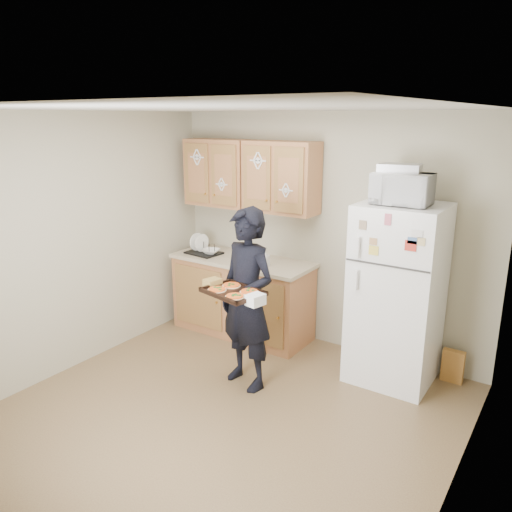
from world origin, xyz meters
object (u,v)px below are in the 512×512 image
Objects in this scene: dish_rack at (204,247)px; refrigerator at (397,295)px; microwave at (402,189)px; person at (247,300)px; baking_tray at (233,293)px.

refrigerator is at bearing 0.72° from dish_rack.
person is at bearing -144.66° from microwave.
microwave is at bearing 60.17° from baking_tray.
refrigerator is 1.01× the size of person.
microwave is at bearing 49.78° from person.
dish_rack is (-2.29, -0.03, 0.13)m from refrigerator.
refrigerator is at bearing 61.00° from baking_tray.
person reaches higher than dish_rack.
refrigerator is 3.42× the size of microwave.
person is 1.47m from dish_rack.
microwave is (-0.01, -0.05, 0.99)m from refrigerator.
baking_tray is 1.27× the size of dish_rack.
person is 1.68m from microwave.
refrigerator is at bearing 71.29° from microwave.
person is 3.47× the size of baking_tray.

